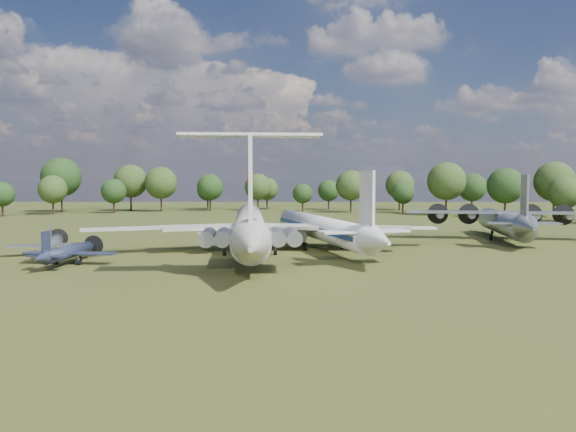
# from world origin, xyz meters

# --- Properties ---
(ground) EXTENTS (300.00, 300.00, 0.00)m
(ground) POSITION_xyz_m (0.00, 0.00, 0.00)
(ground) COLOR #253A13
(ground) RESTS_ON ground
(il62_airliner) EXTENTS (47.81, 59.84, 5.56)m
(il62_airliner) POSITION_xyz_m (4.20, -2.10, 2.78)
(il62_airliner) COLOR #B9B9B5
(il62_airliner) RESTS_ON ground
(tu104_jet) EXTENTS (45.29, 53.17, 4.56)m
(tu104_jet) POSITION_xyz_m (13.87, 2.06, 2.28)
(tu104_jet) COLOR silver
(tu104_jet) RESTS_ON ground
(an12_transport) EXTENTS (34.97, 38.06, 4.51)m
(an12_transport) POSITION_xyz_m (43.61, 13.36, 2.25)
(an12_transport) COLOR #96989D
(an12_transport) RESTS_ON ground
(small_prop_west) EXTENTS (12.21, 15.73, 2.16)m
(small_prop_west) POSITION_xyz_m (-15.94, -12.04, 1.08)
(small_prop_west) COLOR black
(small_prop_west) RESTS_ON ground
(small_prop_northwest) EXTENTS (15.78, 18.38, 2.28)m
(small_prop_northwest) POSITION_xyz_m (-20.70, -4.63, 1.14)
(small_prop_northwest) COLOR #A8AAB0
(small_prop_northwest) RESTS_ON ground
(person_on_il62) EXTENTS (0.68, 0.50, 1.70)m
(person_on_il62) POSITION_xyz_m (5.39, -17.61, 6.41)
(person_on_il62) COLOR #99784D
(person_on_il62) RESTS_ON il62_airliner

